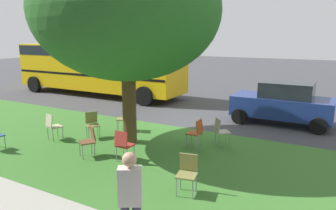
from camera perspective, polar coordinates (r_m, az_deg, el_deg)
name	(u,v)px	position (r m, az deg, el deg)	size (l,w,h in m)	color
ground	(182,126)	(12.20, 2.60, -3.74)	(80.00, 80.00, 0.00)	#424247
grass_verge	(134,152)	(9.58, -6.08, -8.33)	(48.00, 6.00, 0.01)	#3D752D
street_tree	(127,11)	(9.95, -7.41, 16.31)	(5.64, 5.64, 6.18)	brown
chair_0	(123,143)	(8.76, -7.99, -6.82)	(0.43, 0.43, 0.88)	#B7332D
chair_1	(92,123)	(10.97, -13.44, -3.11)	(0.58, 0.58, 0.88)	olive
chair_2	(124,117)	(11.54, -7.84, -2.12)	(0.57, 0.57, 0.88)	olive
chair_3	(89,139)	(9.31, -13.96, -5.91)	(0.57, 0.58, 0.88)	brown
chair_5	(220,130)	(10.03, 9.40, -4.39)	(0.59, 0.59, 0.88)	#ADA393
chair_6	(53,125)	(11.10, -20.01, -3.34)	(0.51, 0.51, 0.88)	beige
chair_7	(187,171)	(7.02, 3.50, -11.68)	(0.49, 0.50, 0.88)	olive
chair_8	(196,131)	(9.79, 5.08, -4.68)	(0.42, 0.42, 0.88)	#C64C1E
parked_car	(283,103)	(13.10, 19.92, 0.41)	(3.70, 1.92, 1.65)	navy
school_bus	(98,64)	(18.86, -12.48, 7.11)	(10.40, 2.80, 2.88)	yellow
pedestrian_0	(130,200)	(5.09, -6.75, -16.51)	(0.41, 0.35, 1.69)	#3F3851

